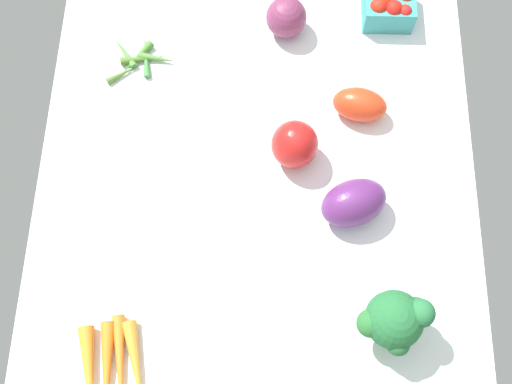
# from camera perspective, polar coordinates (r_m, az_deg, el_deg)

# --- Properties ---
(tablecloth) EXTENTS (1.04, 0.76, 0.02)m
(tablecloth) POSITION_cam_1_polar(r_m,az_deg,el_deg) (1.11, 0.00, -0.56)
(tablecloth) COLOR white
(tablecloth) RESTS_ON ground
(red_onion_near_basket) EXTENTS (0.08, 0.08, 0.08)m
(red_onion_near_basket) POSITION_cam_1_polar(r_m,az_deg,el_deg) (1.23, 2.71, 15.25)
(red_onion_near_basket) COLOR #7A3255
(red_onion_near_basket) RESTS_ON tablecloth
(bell_pepper_red) EXTENTS (0.09, 0.09, 0.09)m
(bell_pepper_red) POSITION_cam_1_polar(r_m,az_deg,el_deg) (1.09, 3.46, 4.24)
(bell_pepper_red) COLOR red
(bell_pepper_red) RESTS_ON tablecloth
(broccoli_head) EXTENTS (0.10, 0.11, 0.12)m
(broccoli_head) POSITION_cam_1_polar(r_m,az_deg,el_deg) (0.99, 12.32, -11.07)
(broccoli_head) COLOR #93CC73
(broccoli_head) RESTS_ON tablecloth
(roma_tomato) EXTENTS (0.08, 0.11, 0.06)m
(roma_tomato) POSITION_cam_1_polar(r_m,az_deg,el_deg) (1.16, 9.21, 7.68)
(roma_tomato) COLOR red
(roma_tomato) RESTS_ON tablecloth
(eggplant) EXTENTS (0.11, 0.13, 0.08)m
(eggplant) POSITION_cam_1_polar(r_m,az_deg,el_deg) (1.07, 8.68, -0.96)
(eggplant) COLOR #5E286A
(eggplant) RESTS_ON tablecloth
(okra_pile) EXTENTS (0.11, 0.13, 0.02)m
(okra_pile) POSITION_cam_1_polar(r_m,az_deg,el_deg) (1.24, -10.28, 11.61)
(okra_pile) COLOR #578B3E
(okra_pile) RESTS_ON tablecloth
(carrot_bunch) EXTENTS (0.18, 0.13, 0.03)m
(carrot_bunch) POSITION_cam_1_polar(r_m,az_deg,el_deg) (1.05, -12.78, -15.44)
(carrot_bunch) COLOR orange
(carrot_bunch) RESTS_ON tablecloth
(berry_basket) EXTENTS (0.09, 0.09, 0.07)m
(berry_basket) POSITION_cam_1_polar(r_m,az_deg,el_deg) (1.28, 11.71, 16.06)
(berry_basket) COLOR teal
(berry_basket) RESTS_ON tablecloth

